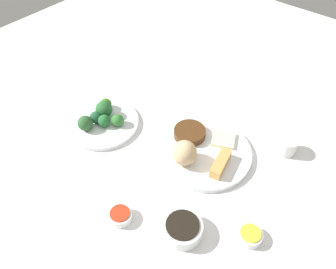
{
  "coord_description": "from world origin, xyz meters",
  "views": [
    {
      "loc": [
        -0.55,
        -0.39,
        0.78
      ],
      "look_at": [
        -0.02,
        0.05,
        0.06
      ],
      "focal_mm": 35.56,
      "sensor_mm": 36.0,
      "label": 1
    }
  ],
  "objects_px": {
    "sauce_ramekin_hot_mustard": "(250,236)",
    "broccoli_plate": "(102,123)",
    "teacup": "(286,145)",
    "sauce_ramekin_sweet_and_sour": "(120,216)",
    "soy_sauce_bowl": "(182,229)",
    "main_plate": "(204,152)"
  },
  "relations": [
    {
      "from": "sauce_ramekin_hot_mustard",
      "to": "broccoli_plate",
      "type": "bearing_deg",
      "value": 85.8
    },
    {
      "from": "broccoli_plate",
      "to": "sauce_ramekin_hot_mustard",
      "type": "height_order",
      "value": "sauce_ramekin_hot_mustard"
    },
    {
      "from": "sauce_ramekin_hot_mustard",
      "to": "teacup",
      "type": "xyz_separation_m",
      "value": [
        0.32,
        0.06,
        0.01
      ]
    },
    {
      "from": "teacup",
      "to": "sauce_ramekin_hot_mustard",
      "type": "bearing_deg",
      "value": -169.24
    },
    {
      "from": "broccoli_plate",
      "to": "sauce_ramekin_sweet_and_sour",
      "type": "relative_size",
      "value": 3.89
    },
    {
      "from": "soy_sauce_bowl",
      "to": "sauce_ramekin_sweet_and_sour",
      "type": "height_order",
      "value": "soy_sauce_bowl"
    },
    {
      "from": "broccoli_plate",
      "to": "soy_sauce_bowl",
      "type": "relative_size",
      "value": 2.36
    },
    {
      "from": "broccoli_plate",
      "to": "sauce_ramekin_sweet_and_sour",
      "type": "distance_m",
      "value": 0.35
    },
    {
      "from": "main_plate",
      "to": "soy_sauce_bowl",
      "type": "distance_m",
      "value": 0.27
    },
    {
      "from": "sauce_ramekin_hot_mustard",
      "to": "teacup",
      "type": "relative_size",
      "value": 1.0
    },
    {
      "from": "soy_sauce_bowl",
      "to": "teacup",
      "type": "height_order",
      "value": "teacup"
    },
    {
      "from": "teacup",
      "to": "main_plate",
      "type": "bearing_deg",
      "value": 132.24
    },
    {
      "from": "main_plate",
      "to": "soy_sauce_bowl",
      "type": "xyz_separation_m",
      "value": [
        -0.24,
        -0.11,
        0.01
      ]
    },
    {
      "from": "main_plate",
      "to": "sauce_ramekin_hot_mustard",
      "type": "xyz_separation_m",
      "value": [
        -0.15,
        -0.24,
        0.0
      ]
    },
    {
      "from": "main_plate",
      "to": "teacup",
      "type": "height_order",
      "value": "teacup"
    },
    {
      "from": "sauce_ramekin_sweet_and_sour",
      "to": "teacup",
      "type": "distance_m",
      "value": 0.53
    },
    {
      "from": "sauce_ramekin_hot_mustard",
      "to": "teacup",
      "type": "bearing_deg",
      "value": 10.76
    },
    {
      "from": "soy_sauce_bowl",
      "to": "teacup",
      "type": "bearing_deg",
      "value": -10.43
    },
    {
      "from": "sauce_ramekin_sweet_and_sour",
      "to": "teacup",
      "type": "height_order",
      "value": "teacup"
    },
    {
      "from": "main_plate",
      "to": "sauce_ramekin_sweet_and_sour",
      "type": "relative_size",
      "value": 4.64
    },
    {
      "from": "soy_sauce_bowl",
      "to": "teacup",
      "type": "xyz_separation_m",
      "value": [
        0.41,
        -0.08,
        0.01
      ]
    },
    {
      "from": "teacup",
      "to": "sauce_ramekin_sweet_and_sour",
      "type": "bearing_deg",
      "value": 155.21
    }
  ]
}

